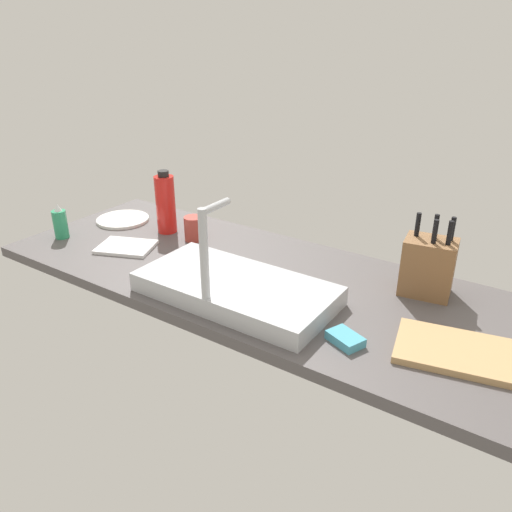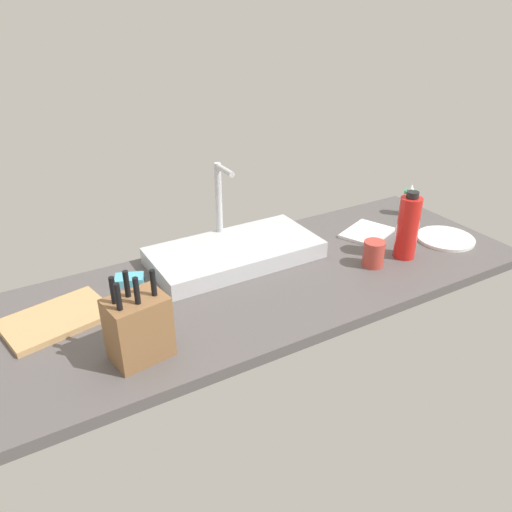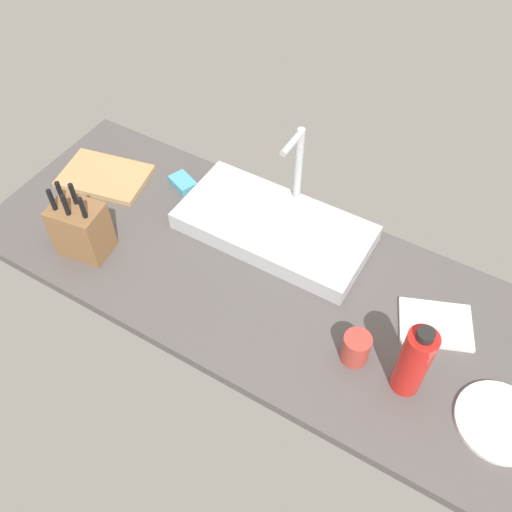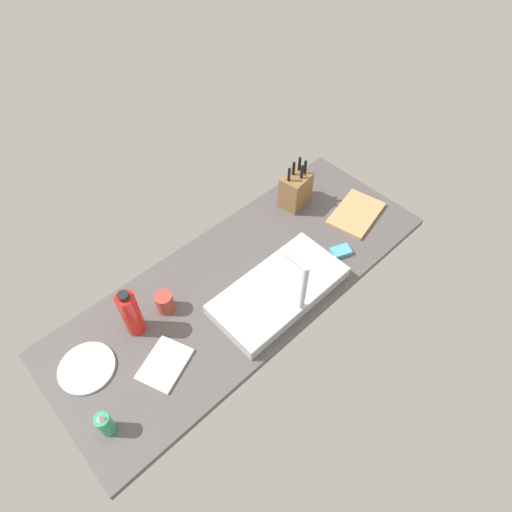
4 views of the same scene
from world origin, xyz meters
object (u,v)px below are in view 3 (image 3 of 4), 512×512
Objects in this scene: knife_block at (81,229)px; dish_sponge at (183,182)px; faucet at (297,168)px; dinner_plate at (499,422)px; dish_towel at (436,324)px; cutting_board at (105,176)px; sink_basin at (274,227)px; coffee_mug at (356,348)px; water_bottle at (414,361)px.

dish_sponge is at bearing 68.31° from knife_block.
dinner_plate is (75.66, -37.64, -17.28)cm from faucet.
dinner_plate is at bearing -40.18° from dish_towel.
faucet is 3.50× the size of dish_sponge.
cutting_board is 26.87cm from dish_sponge.
coffee_mug is (39.00, -27.07, 1.61)cm from sink_basin.
sink_basin is at bearing 145.24° from coffee_mug.
cutting_board is 139.18cm from dinner_plate.
coffee_mug is (-14.11, 0.44, -6.89)cm from water_bottle.
knife_block is at bearing -176.23° from water_bottle.
knife_block is 103.56cm from dish_towel.
coffee_mug is at bearing -34.76° from sink_basin.
cutting_board is 102.49cm from coffee_mug.
faucet reaches higher than dish_sponge.
coffee_mug is at bearing -126.99° from dish_towel.
dinner_plate is 29.18cm from dish_towel.
water_bottle is (98.55, 6.50, 2.46)cm from knife_block.
water_bottle is 1.25× the size of dish_towel.
coffee_mug is 81.78cm from dish_sponge.
dish_towel is (54.16, -6.94, -2.31)cm from sink_basin.
cutting_board is at bearing 112.20° from knife_block.
dish_sponge reaches higher than cutting_board.
knife_block reaches higher than cutting_board.
knife_block is 2.69× the size of coffee_mug.
water_bottle is at bearing -18.98° from dish_sponge.
sink_basin is 47.50cm from coffee_mug.
knife_block is at bearing -164.80° from dish_towel.
faucet is 67.31cm from cutting_board.
sink_basin is 6.50× the size of dish_sponge.
cutting_board is 116.85cm from water_bottle.
dish_sponge is at bearing 173.51° from dish_towel.
dish_sponge is at bearing 165.55° from dinner_plate.
faucet reaches higher than water_bottle.
coffee_mug is at bearing -178.01° from dinner_plate.
faucet reaches higher than sink_basin.
water_bottle is at bearing -36.98° from faucet.
faucet is at bearing 17.04° from cutting_board.
faucet reaches higher than dish_towel.
knife_block is 2.71× the size of dish_sponge.
dinner_plate is at bearing -18.62° from sink_basin.
sink_basin is at bearing -5.30° from dish_sponge.
knife_block and water_bottle have the same top height.
dinner_plate is 116.96cm from dish_sponge.
faucet is 1.63× the size of dish_towel.
water_bottle is 23.27cm from dish_towel.
water_bottle is at bearing -92.94° from dish_towel.
dish_towel is at bearing 87.06° from water_bottle.
dish_sponge is (-90.97, 10.36, 0.60)cm from dish_towel.
sink_basin is at bearing 28.11° from knife_block.
dinner_plate is at bearing -4.83° from knife_block.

